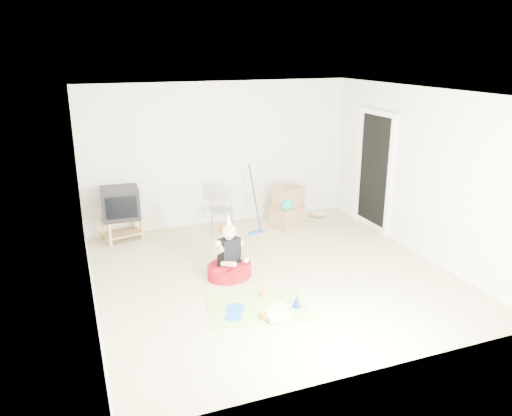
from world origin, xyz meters
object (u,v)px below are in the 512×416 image
object	(u,v)px
tv_stand	(122,227)
cardboard_boxes	(288,208)
crt_tv	(120,203)
folding_chair	(222,211)
seated_woman	(229,263)
birthday_cake	(276,315)

from	to	relation	value
tv_stand	cardboard_boxes	world-z (taller)	cardboard_boxes
crt_tv	cardboard_boxes	distance (m)	2.98
cardboard_boxes	tv_stand	bearing A→B (deg)	173.42
folding_chair	seated_woman	xyz separation A→B (m)	(-0.43, -1.76, -0.20)
seated_woman	birthday_cake	xyz separation A→B (m)	(0.17, -1.31, -0.17)
tv_stand	folding_chair	xyz separation A→B (m)	(1.70, -0.27, 0.18)
cardboard_boxes	seated_woman	world-z (taller)	seated_woman
seated_woman	birthday_cake	distance (m)	1.34
folding_chair	cardboard_boxes	world-z (taller)	folding_chair
tv_stand	crt_tv	size ratio (longest dim) A/B	1.15
birthday_cake	folding_chair	bearing A→B (deg)	85.19
crt_tv	birthday_cake	bearing A→B (deg)	-64.07
folding_chair	birthday_cake	world-z (taller)	folding_chair
cardboard_boxes	crt_tv	bearing A→B (deg)	173.42
crt_tv	seated_woman	world-z (taller)	seated_woman
crt_tv	birthday_cake	size ratio (longest dim) A/B	1.88
tv_stand	seated_woman	distance (m)	2.39
tv_stand	cardboard_boxes	xyz separation A→B (m)	(2.95, -0.34, 0.11)
seated_woman	cardboard_boxes	bearing A→B (deg)	45.11
crt_tv	seated_woman	distance (m)	2.43
crt_tv	cardboard_boxes	bearing A→B (deg)	-3.94
tv_stand	crt_tv	distance (m)	0.42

